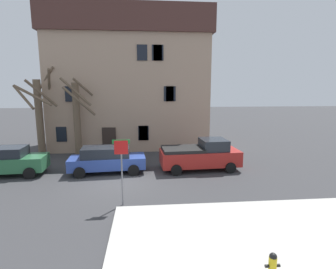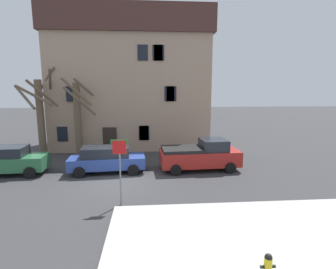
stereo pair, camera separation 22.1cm
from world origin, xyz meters
TOP-DOWN VIEW (x-y plane):
  - ground_plane at (0.00, 0.00)m, footprint 120.00×120.00m
  - sidewalk_slab at (5.38, -7.27)m, footprint 10.46×7.69m
  - building_main at (0.23, 10.21)m, footprint 13.89×6.57m
  - tree_bare_near at (-6.48, 6.35)m, footprint 3.17×2.86m
  - tree_bare_mid at (-3.67, 6.27)m, footprint 2.35×1.89m
  - car_green_sedan at (-6.80, 1.88)m, footprint 4.33×2.19m
  - car_blue_wagon at (-0.93, 1.86)m, footprint 4.77×2.24m
  - pickup_truck_red at (5.04, 2.01)m, footprint 5.17×2.52m
  - fire_hydrant at (4.87, -8.23)m, footprint 0.42×0.22m
  - street_sign_pole at (0.40, -3.03)m, footprint 0.76×0.07m

SIDE VIEW (x-z plane):
  - ground_plane at x=0.00m, z-range 0.00..0.00m
  - sidewalk_slab at x=5.38m, z-range 0.00..0.12m
  - fire_hydrant at x=4.87m, z-range 0.13..0.83m
  - car_blue_wagon at x=-0.93m, z-range 0.04..1.69m
  - car_green_sedan at x=-6.80m, z-range 0.00..1.75m
  - pickup_truck_red at x=5.04m, z-range -0.03..1.95m
  - street_sign_pole at x=0.40m, z-range 0.59..3.62m
  - tree_bare_mid at x=-3.67m, z-range 0.11..6.14m
  - tree_bare_near at x=-6.48m, z-range -0.03..6.88m
  - building_main at x=0.23m, z-range 0.10..11.88m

